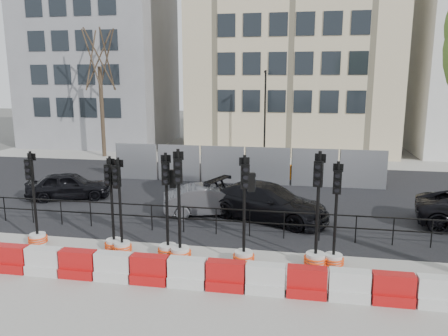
% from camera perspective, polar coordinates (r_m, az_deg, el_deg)
% --- Properties ---
extents(ground, '(120.00, 120.00, 0.00)m').
position_cam_1_polar(ground, '(14.71, -1.95, -10.32)').
color(ground, '#51514C').
rests_on(ground, ground).
extents(sidewalk_near, '(40.00, 6.00, 0.02)m').
position_cam_1_polar(sidewalk_near, '(12.05, -5.04, -15.51)').
color(sidewalk_near, gray).
rests_on(sidewalk_near, ground).
extents(road, '(40.00, 14.00, 0.03)m').
position_cam_1_polar(road, '(21.26, 2.01, -3.32)').
color(road, black).
rests_on(road, ground).
extents(sidewalk_far, '(40.00, 4.00, 0.02)m').
position_cam_1_polar(sidewalk_far, '(29.98, 4.46, 1.06)').
color(sidewalk_far, gray).
rests_on(sidewalk_far, ground).
extents(building_grey, '(11.00, 9.06, 14.00)m').
position_cam_1_polar(building_grey, '(39.18, -15.82, 13.41)').
color(building_grey, gray).
rests_on(building_grey, ground).
extents(building_cream, '(15.00, 10.06, 18.00)m').
position_cam_1_polar(building_cream, '(35.50, 9.09, 17.16)').
color(building_cream, '#C9B993').
rests_on(building_cream, ground).
extents(kerb_railing, '(18.00, 0.04, 1.00)m').
position_cam_1_polar(kerb_railing, '(15.58, -1.04, -6.35)').
color(kerb_railing, black).
rests_on(kerb_railing, ground).
extents(heras_fencing, '(14.33, 1.72, 2.00)m').
position_cam_1_polar(heras_fencing, '(23.81, 4.35, -0.13)').
color(heras_fencing, '#919399').
rests_on(heras_fencing, ground).
extents(lamp_post_far, '(0.12, 0.56, 6.00)m').
position_cam_1_polar(lamp_post_far, '(28.50, 5.36, 7.01)').
color(lamp_post_far, black).
rests_on(lamp_post_far, ground).
extents(tree_bare_far, '(2.00, 2.00, 9.00)m').
position_cam_1_polar(tree_bare_far, '(32.02, -15.99, 13.27)').
color(tree_bare_far, '#473828').
rests_on(tree_bare_far, ground).
extents(barrier_row, '(15.70, 0.50, 0.80)m').
position_cam_1_polar(barrier_row, '(12.07, -4.82, -13.58)').
color(barrier_row, '#B3140E').
rests_on(barrier_row, ground).
extents(traffic_signal_a, '(0.63, 0.63, 3.19)m').
position_cam_1_polar(traffic_signal_a, '(15.97, -23.30, -6.99)').
color(traffic_signal_a, silver).
rests_on(traffic_signal_a, ground).
extents(traffic_signal_b, '(0.61, 0.61, 3.11)m').
position_cam_1_polar(traffic_signal_b, '(14.64, -14.24, -7.70)').
color(traffic_signal_b, silver).
rests_on(traffic_signal_b, ground).
extents(traffic_signal_c, '(0.62, 0.62, 3.12)m').
position_cam_1_polar(traffic_signal_c, '(14.36, -13.26, -8.45)').
color(traffic_signal_c, silver).
rests_on(traffic_signal_c, ground).
extents(traffic_signal_d, '(0.65, 0.65, 3.32)m').
position_cam_1_polar(traffic_signal_d, '(13.77, -7.33, -8.44)').
color(traffic_signal_d, silver).
rests_on(traffic_signal_d, ground).
extents(traffic_signal_e, '(0.68, 0.68, 3.48)m').
position_cam_1_polar(traffic_signal_e, '(13.51, -5.80, -9.14)').
color(traffic_signal_e, silver).
rests_on(traffic_signal_e, ground).
extents(traffic_signal_f, '(0.66, 0.66, 3.35)m').
position_cam_1_polar(traffic_signal_f, '(13.18, 2.67, -9.27)').
color(traffic_signal_f, silver).
rests_on(traffic_signal_f, ground).
extents(traffic_signal_g, '(0.69, 0.69, 3.49)m').
position_cam_1_polar(traffic_signal_g, '(13.30, 11.92, -9.68)').
color(traffic_signal_g, silver).
rests_on(traffic_signal_g, ground).
extents(traffic_signal_h, '(0.63, 0.63, 3.19)m').
position_cam_1_polar(traffic_signal_h, '(13.44, 14.17, -9.84)').
color(traffic_signal_h, silver).
rests_on(traffic_signal_h, ground).
extents(car_a, '(3.86, 4.68, 1.27)m').
position_cam_1_polar(car_a, '(21.42, -19.58, -2.17)').
color(car_a, black).
rests_on(car_a, ground).
extents(car_b, '(3.52, 4.52, 1.23)m').
position_cam_1_polar(car_b, '(17.89, -1.91, -4.20)').
color(car_b, '#434347').
rests_on(car_b, ground).
extents(car_c, '(5.38, 6.32, 1.44)m').
position_cam_1_polar(car_c, '(17.34, 5.64, -4.42)').
color(car_c, black).
rests_on(car_c, ground).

